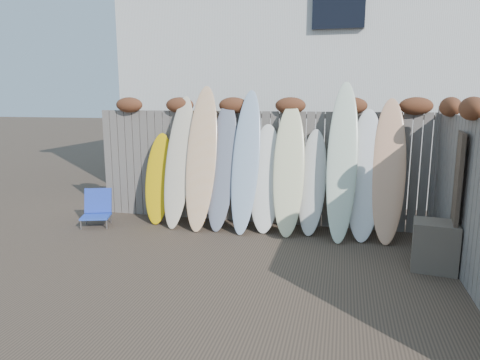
% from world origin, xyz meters
% --- Properties ---
extents(ground, '(80.00, 80.00, 0.00)m').
position_xyz_m(ground, '(0.00, 0.00, 0.00)').
color(ground, '#493A2D').
extents(back_fence, '(6.05, 0.28, 2.24)m').
position_xyz_m(back_fence, '(0.06, 2.39, 1.18)').
color(back_fence, slate).
rests_on(back_fence, ground).
extents(right_fence, '(0.28, 4.40, 2.24)m').
position_xyz_m(right_fence, '(2.99, 0.25, 1.14)').
color(right_fence, slate).
rests_on(right_fence, ground).
extents(house, '(8.50, 5.50, 6.33)m').
position_xyz_m(house, '(0.50, 6.50, 3.20)').
color(house, silver).
rests_on(house, ground).
extents(beach_chair, '(0.61, 0.63, 0.63)m').
position_xyz_m(beach_chair, '(-2.71, 1.57, 0.29)').
color(beach_chair, blue).
rests_on(beach_chair, ground).
extents(wooden_crate, '(0.62, 0.54, 0.65)m').
position_xyz_m(wooden_crate, '(2.72, 0.78, 0.32)').
color(wooden_crate, '#4F453B').
rests_on(wooden_crate, ground).
extents(lattice_panel, '(0.25, 1.20, 1.81)m').
position_xyz_m(lattice_panel, '(3.00, 1.16, 0.90)').
color(lattice_panel, brown).
rests_on(lattice_panel, ground).
extents(surfboard_0, '(0.53, 0.61, 1.61)m').
position_xyz_m(surfboard_0, '(-1.71, 2.03, 0.80)').
color(surfboard_0, '#E0AD06').
rests_on(surfboard_0, ground).
extents(surfboard_1, '(0.55, 0.83, 2.27)m').
position_xyz_m(surfboard_1, '(-1.28, 1.95, 1.14)').
color(surfboard_1, beige).
rests_on(surfboard_1, ground).
extents(surfboard_2, '(0.55, 0.87, 2.44)m').
position_xyz_m(surfboard_2, '(-0.85, 1.91, 1.22)').
color(surfboard_2, '#E1AD7F').
rests_on(surfboard_2, ground).
extents(surfboard_3, '(0.54, 0.80, 2.18)m').
position_xyz_m(surfboard_3, '(-0.50, 1.96, 1.09)').
color(surfboard_3, slate).
rests_on(surfboard_3, ground).
extents(surfboard_4, '(0.50, 0.85, 2.37)m').
position_xyz_m(surfboard_4, '(-0.07, 1.92, 1.18)').
color(surfboard_4, '#9DB6D3').
rests_on(surfboard_4, ground).
extents(surfboard_5, '(0.56, 0.67, 1.80)m').
position_xyz_m(surfboard_5, '(0.25, 1.99, 0.90)').
color(surfboard_5, white).
rests_on(surfboard_5, ground).
extents(surfboard_6, '(0.55, 0.78, 2.15)m').
position_xyz_m(surfboard_6, '(0.65, 1.93, 1.08)').
color(surfboard_6, '#F3F0B6').
rests_on(surfboard_6, ground).
extents(surfboard_7, '(0.50, 0.65, 1.72)m').
position_xyz_m(surfboard_7, '(1.03, 2.02, 0.86)').
color(surfboard_7, silver).
rests_on(surfboard_7, ground).
extents(surfboard_8, '(0.50, 0.89, 2.49)m').
position_xyz_m(surfboard_8, '(1.50, 1.87, 1.25)').
color(surfboard_8, silver).
rests_on(surfboard_8, ground).
extents(surfboard_9, '(0.60, 0.77, 2.07)m').
position_xyz_m(surfboard_9, '(1.86, 1.95, 1.03)').
color(surfboard_9, white).
rests_on(surfboard_9, ground).
extents(surfboard_10, '(0.55, 0.81, 2.23)m').
position_xyz_m(surfboard_10, '(2.21, 1.94, 1.12)').
color(surfboard_10, '#E4A479').
rests_on(surfboard_10, ground).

